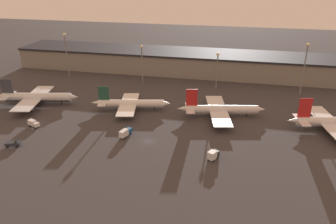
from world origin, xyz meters
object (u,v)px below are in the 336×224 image
object	(u,v)px
service_vehicle_2	(33,123)
airplane_1	(130,104)
service_vehicle_1	(125,133)
service_vehicle_3	(213,155)
service_vehicle_0	(13,144)
airplane_0	(36,97)
airplane_2	(220,110)
airplane_3	(331,122)

from	to	relation	value
service_vehicle_2	airplane_1	bearing A→B (deg)	57.69
service_vehicle_1	service_vehicle_3	bearing A→B (deg)	-89.12
airplane_1	service_vehicle_3	size ratio (longest dim) A/B	7.18
service_vehicle_0	service_vehicle_3	xyz separation A→B (m)	(78.64, 7.56, 0.67)
service_vehicle_2	service_vehicle_3	distance (m)	81.73
airplane_0	airplane_2	size ratio (longest dim) A/B	1.04
airplane_2	service_vehicle_2	distance (m)	86.15
airplane_2	service_vehicle_1	xyz separation A→B (m)	(-37.54, -29.70, -1.54)
airplane_3	service_vehicle_3	distance (m)	60.52
airplane_0	airplane_3	size ratio (longest dim) A/B	1.12
airplane_0	airplane_2	bearing A→B (deg)	-8.61
service_vehicle_2	airplane_3	bearing A→B (deg)	32.09
airplane_3	service_vehicle_0	distance (m)	134.34
airplane_1	service_vehicle_3	distance (m)	58.43
airplane_2	service_vehicle_1	distance (m)	47.90
airplane_3	service_vehicle_2	distance (m)	132.05
airplane_1	service_vehicle_1	bearing A→B (deg)	-88.00
airplane_1	airplane_2	size ratio (longest dim) A/B	0.94
service_vehicle_1	airplane_3	bearing A→B (deg)	-57.16
airplane_1	service_vehicle_1	xyz separation A→B (m)	(6.85, -27.66, -1.45)
airplane_1	service_vehicle_1	size ratio (longest dim) A/B	5.50
service_vehicle_3	airplane_3	bearing A→B (deg)	-25.64
airplane_1	service_vehicle_1	distance (m)	28.53
service_vehicle_1	airplane_0	bearing A→B (deg)	82.71
airplane_2	airplane_1	bearing A→B (deg)	170.71
airplane_3	service_vehicle_3	world-z (taller)	airplane_3
service_vehicle_0	airplane_0	bearing A→B (deg)	93.39
airplane_0	service_vehicle_1	bearing A→B (deg)	-34.93
airplane_2	service_vehicle_0	distance (m)	91.56
airplane_3	airplane_2	bearing A→B (deg)	164.30
airplane_0	airplane_3	distance (m)	143.12
service_vehicle_0	service_vehicle_1	bearing A→B (deg)	5.47
airplane_1	service_vehicle_2	size ratio (longest dim) A/B	6.49
service_vehicle_1	service_vehicle_2	world-z (taller)	service_vehicle_1
airplane_2	airplane_0	bearing A→B (deg)	171.39
airplane_2	service_vehicle_2	size ratio (longest dim) A/B	6.89
service_vehicle_3	airplane_2	bearing A→B (deg)	27.60
airplane_3	service_vehicle_2	xyz separation A→B (m)	(-129.36, -26.47, -1.84)
service_vehicle_0	service_vehicle_3	distance (m)	79.00
airplane_3	service_vehicle_1	xyz separation A→B (m)	(-86.04, -26.49, -1.68)
service_vehicle_0	service_vehicle_1	distance (m)	44.47
airplane_1	airplane_3	xyz separation A→B (m)	(92.90, -1.17, 0.23)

